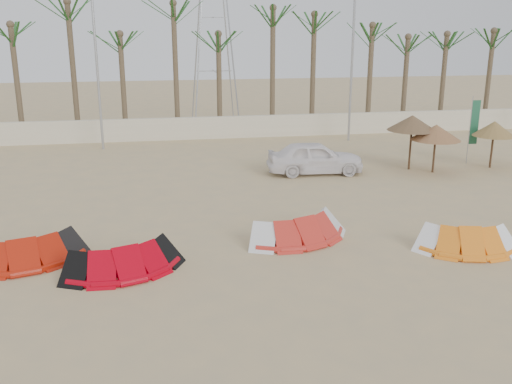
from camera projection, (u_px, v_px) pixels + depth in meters
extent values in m
plane|color=tan|center=(301.00, 317.00, 13.25)|extent=(120.00, 120.00, 0.00)
cube|color=beige|center=(209.00, 128.00, 33.85)|extent=(60.00, 0.30, 1.30)
cylinder|color=brown|center=(138.00, 82.00, 33.86)|extent=(0.32, 0.32, 6.50)
ellipsoid|color=#194719|center=(135.00, 25.00, 32.94)|extent=(4.00, 4.00, 2.40)
cylinder|color=brown|center=(302.00, 79.00, 35.53)|extent=(0.32, 0.32, 6.50)
ellipsoid|color=#194719|center=(303.00, 25.00, 34.62)|extent=(4.00, 4.00, 2.40)
cylinder|color=brown|center=(450.00, 77.00, 37.21)|extent=(0.32, 0.32, 6.50)
ellipsoid|color=#194719|center=(455.00, 25.00, 36.29)|extent=(4.00, 4.00, 2.40)
cylinder|color=#A5A8AD|center=(95.00, 45.00, 29.58)|extent=(0.14, 0.14, 11.00)
cylinder|color=#A5A8AD|center=(353.00, 44.00, 31.93)|extent=(0.14, 0.14, 11.00)
cylinder|color=#AB1A08|center=(23.00, 261.00, 16.14)|extent=(3.18, 1.11, 0.20)
cube|color=black|center=(77.00, 251.00, 16.44)|extent=(0.89, 1.22, 0.40)
cylinder|color=#B1000F|center=(125.00, 270.00, 15.56)|extent=(2.89, 1.18, 0.20)
cube|color=black|center=(73.00, 267.00, 15.38)|extent=(0.93, 1.24, 0.40)
cube|color=black|center=(174.00, 260.00, 15.83)|extent=(0.93, 1.24, 0.40)
cylinder|color=red|center=(300.00, 238.00, 17.89)|extent=(2.99, 1.33, 0.20)
cube|color=silver|center=(255.00, 235.00, 17.71)|extent=(0.96, 1.24, 0.40)
cube|color=silver|center=(342.00, 230.00, 18.18)|extent=(0.96, 1.24, 0.40)
cylinder|color=orange|center=(467.00, 249.00, 16.98)|extent=(2.63, 0.84, 0.20)
cube|color=white|center=(428.00, 246.00, 16.83)|extent=(0.85, 1.21, 0.40)
cube|color=white|center=(502.00, 241.00, 17.23)|extent=(0.85, 1.21, 0.40)
cylinder|color=#4C331E|center=(411.00, 144.00, 26.47)|extent=(0.10, 0.10, 2.45)
cone|color=brown|center=(412.00, 123.00, 26.19)|extent=(2.28, 2.28, 0.70)
cylinder|color=#4C331E|center=(434.00, 150.00, 25.97)|extent=(0.10, 0.10, 2.11)
cone|color=#99673F|center=(436.00, 132.00, 25.75)|extent=(2.25, 2.25, 0.70)
cylinder|color=#4C331E|center=(492.00, 146.00, 26.82)|extent=(0.10, 0.10, 2.12)
cone|color=olive|center=(494.00, 129.00, 26.59)|extent=(1.94, 1.94, 0.70)
cylinder|color=#A5A8AD|center=(470.00, 130.00, 27.48)|extent=(0.04, 0.04, 3.27)
cube|color=#1E5B3E|center=(475.00, 122.00, 27.40)|extent=(0.42, 0.03, 2.12)
imported|color=white|center=(315.00, 158.00, 25.86)|extent=(4.44, 2.03, 1.48)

